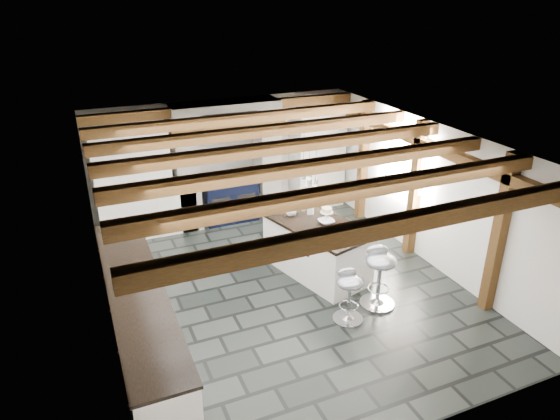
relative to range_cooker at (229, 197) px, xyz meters
name	(u,v)px	position (x,y,z in m)	size (l,w,h in m)	color
ground	(284,287)	(0.00, -2.68, -0.47)	(6.00, 6.00, 0.00)	black
room_shell	(216,196)	(-0.61, -1.26, 0.60)	(6.00, 6.03, 6.00)	white
range_cooker	(229,197)	(0.00, 0.00, 0.00)	(1.00, 0.63, 0.99)	black
kitchen_island	(317,247)	(0.64, -2.46, -0.02)	(1.35, 1.93, 1.16)	white
bar_stool_near	(380,270)	(1.05, -3.61, 0.10)	(0.58, 0.58, 0.91)	silver
bar_stool_far	(350,290)	(0.48, -3.76, 0.01)	(0.47, 0.47, 0.77)	silver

